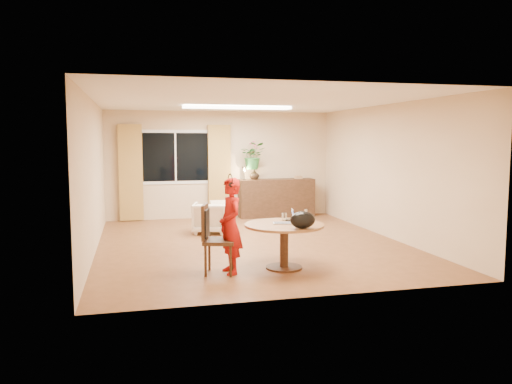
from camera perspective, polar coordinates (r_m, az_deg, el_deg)
floor at (r=9.28m, az=-0.55°, el=-5.90°), size 6.50×6.50×0.00m
ceiling at (r=9.11m, az=-0.57°, el=10.32°), size 6.50×6.50×0.00m
wall_back at (r=12.28m, az=-4.05°, el=3.12°), size 5.50×0.00×5.50m
wall_left at (r=8.89m, az=-18.10°, el=1.74°), size 0.00×6.50×6.50m
wall_right at (r=10.09m, az=14.83°, el=2.32°), size 0.00×6.50×6.50m
window at (r=12.12m, az=-9.18°, el=3.97°), size 1.70×0.03×1.30m
curtain_left at (r=12.02m, az=-14.12°, el=2.15°), size 0.55×0.08×2.25m
curtain_right at (r=12.19m, az=-4.20°, el=2.37°), size 0.55×0.08×2.25m
ceiling_panel at (r=10.28m, az=-2.13°, el=9.63°), size 2.20×0.35×0.05m
dining_table at (r=7.43m, az=3.24°, el=-4.75°), size 1.18×1.18×0.67m
dining_chair at (r=7.16m, az=-4.18°, el=-5.40°), size 0.59×0.56×1.00m
child at (r=7.15m, az=-2.94°, el=-3.89°), size 0.55×0.40×1.38m
laptop at (r=7.42m, az=3.19°, el=-2.77°), size 0.38×0.29×0.22m
tumbler at (r=7.74m, az=3.25°, el=-2.82°), size 0.09×0.09×0.11m
wine_glass at (r=7.66m, az=5.73°, el=-2.66°), size 0.08×0.08×0.19m
pot_lid at (r=7.73m, az=4.09°, el=-3.14°), size 0.22×0.22×0.03m
handbag at (r=7.02m, az=5.36°, el=-3.21°), size 0.40×0.29×0.24m
armchair at (r=10.31m, az=-5.27°, el=-2.95°), size 0.83×0.84×0.63m
throw at (r=10.23m, az=-3.87°, el=-1.13°), size 0.47×0.56×0.03m
sideboard at (r=12.42m, az=2.35°, el=-0.68°), size 1.88×0.46×0.94m
vase at (r=12.22m, az=-0.19°, el=2.02°), size 0.30×0.30×0.25m
bouquet at (r=12.19m, az=-0.31°, el=4.15°), size 0.71×0.65×0.66m
book_stack at (r=12.55m, az=4.87°, el=1.70°), size 0.20×0.17×0.08m
desk_lamp at (r=12.11m, az=-1.34°, el=2.20°), size 0.14×0.14×0.34m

